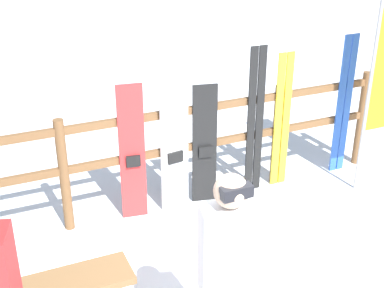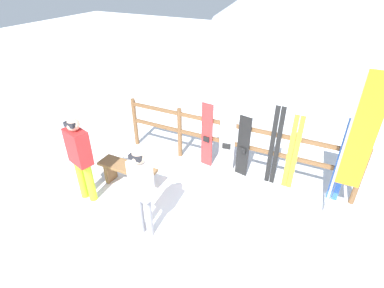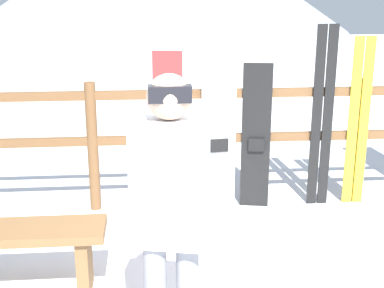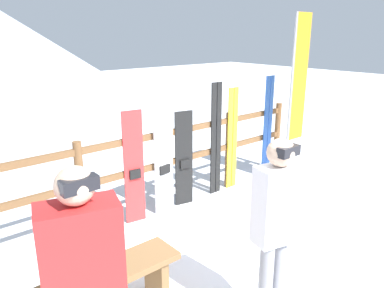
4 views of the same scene
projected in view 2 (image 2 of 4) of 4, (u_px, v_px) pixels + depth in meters
name	position (u px, v px, depth m)	size (l,w,h in m)	color
ground_plane	(195.00, 221.00, 5.23)	(40.00, 40.00, 0.00)	white
fence	(231.00, 141.00, 6.20)	(4.97, 0.10, 1.20)	brown
bench	(128.00, 171.00, 5.89)	(1.20, 0.36, 0.49)	brown
person_white	(141.00, 187.00, 4.52)	(0.40, 0.27, 1.63)	gray
person_red	(80.00, 155.00, 5.26)	(0.51, 0.37, 1.69)	#B7D826
snowboard_red	(207.00, 136.00, 6.34)	(0.26, 0.08, 1.47)	red
snowboard_white	(227.00, 143.00, 6.19)	(0.32, 0.08, 1.36)	white
snowboard_black_stripe	(243.00, 147.00, 6.06)	(0.27, 0.09, 1.36)	black
ski_pair_black	(275.00, 147.00, 5.75)	(0.20, 0.02, 1.69)	black
ski_pair_yellow	(293.00, 153.00, 5.64)	(0.19, 0.02, 1.59)	yellow
ski_pair_blue	(342.00, 162.00, 5.29)	(0.20, 0.02, 1.70)	blue
rental_flag	(356.00, 140.00, 4.54)	(0.40, 0.04, 2.66)	#99999E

